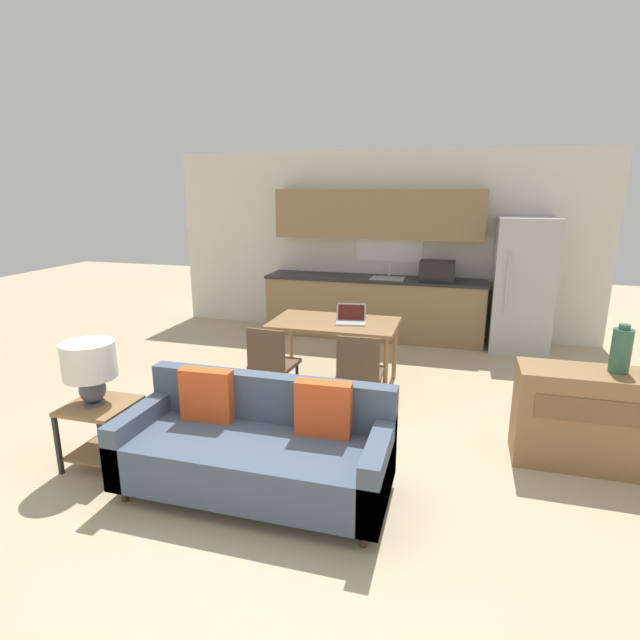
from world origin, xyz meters
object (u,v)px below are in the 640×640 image
(table_lamp, at_px, (90,365))
(dining_chair_near_left, at_px, (272,362))
(side_table, at_px, (102,423))
(credenza, at_px, (589,418))
(dining_table, at_px, (334,327))
(vase, at_px, (621,350))
(laptop, at_px, (351,318))
(couch, at_px, (258,447))
(refrigerator, at_px, (522,285))
(dining_chair_near_right, at_px, (360,370))

(table_lamp, bearing_deg, dining_chair_near_left, 56.66)
(side_table, height_order, table_lamp, table_lamp)
(credenza, height_order, dining_chair_near_left, dining_chair_near_left)
(dining_table, bearing_deg, dining_chair_near_left, -120.21)
(vase, relative_size, laptop, 1.05)
(side_table, height_order, vase, vase)
(side_table, relative_size, credenza, 0.46)
(dining_table, bearing_deg, table_lamp, -122.26)
(couch, relative_size, table_lamp, 3.81)
(refrigerator, relative_size, vase, 4.76)
(laptop, bearing_deg, dining_table, 172.59)
(side_table, height_order, dining_chair_near_right, dining_chair_near_right)
(dining_table, distance_m, dining_chair_near_right, 0.92)
(side_table, xyz_separation_m, laptop, (1.53, 2.19, 0.43))
(refrigerator, distance_m, dining_chair_near_left, 3.74)
(vase, bearing_deg, credenza, -166.56)
(side_table, height_order, credenza, credenza)
(vase, bearing_deg, side_table, -164.31)
(side_table, xyz_separation_m, table_lamp, (-0.04, -0.01, 0.49))
(refrigerator, xyz_separation_m, side_table, (-3.46, -4.09, -0.55))
(table_lamp, xyz_separation_m, vase, (3.90, 1.09, 0.12))
(couch, distance_m, laptop, 2.23)
(credenza, bearing_deg, dining_chair_near_right, 169.55)
(couch, height_order, laptop, laptop)
(credenza, distance_m, vase, 0.59)
(table_lamp, height_order, credenza, table_lamp)
(side_table, distance_m, vase, 4.06)
(refrigerator, relative_size, side_table, 3.49)
(side_table, xyz_separation_m, dining_chair_near_right, (1.79, 1.40, 0.13))
(vase, xyz_separation_m, dining_chair_near_right, (-2.07, 0.32, -0.49))
(couch, distance_m, table_lamp, 1.46)
(refrigerator, xyz_separation_m, credenza, (0.24, -3.04, -0.50))
(laptop, bearing_deg, couch, -104.89)
(couch, distance_m, side_table, 1.33)
(dining_table, relative_size, vase, 3.68)
(credenza, height_order, vase, vase)
(table_lamp, bearing_deg, vase, 15.66)
(couch, bearing_deg, vase, 22.94)
(side_table, relative_size, dining_chair_near_left, 0.61)
(dining_table, distance_m, laptop, 0.22)
(dining_table, bearing_deg, couch, -90.44)
(dining_table, relative_size, laptop, 3.87)
(refrigerator, height_order, dining_table, refrigerator)
(table_lamp, distance_m, dining_chair_near_right, 2.34)
(refrigerator, xyz_separation_m, dining_table, (-2.12, -1.91, -0.24))
(vase, distance_m, dining_chair_near_right, 2.15)
(dining_chair_near_left, relative_size, laptop, 2.35)
(table_lamp, distance_m, dining_chair_near_left, 1.74)
(dining_table, bearing_deg, laptop, 2.20)
(dining_table, bearing_deg, side_table, -121.65)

